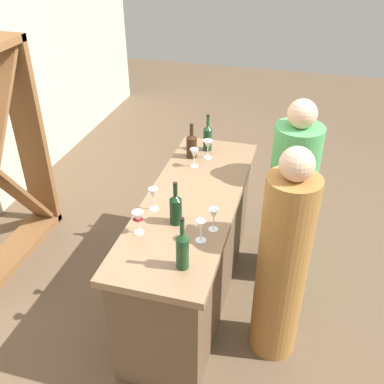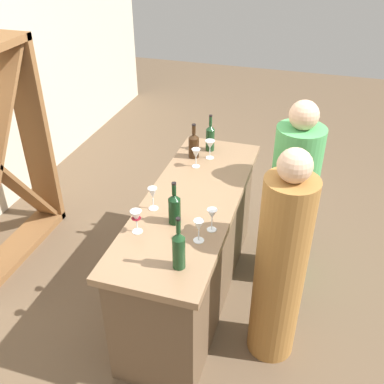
{
  "view_description": "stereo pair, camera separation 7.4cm",
  "coord_description": "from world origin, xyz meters",
  "px_view_note": "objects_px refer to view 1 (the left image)",
  "views": [
    {
      "loc": [
        -2.48,
        -0.68,
        2.61
      ],
      "look_at": [
        0.0,
        0.0,
        0.96
      ],
      "focal_mm": 41.7,
      "sensor_mm": 36.0,
      "label": 1
    },
    {
      "loc": [
        -2.46,
        -0.75,
        2.61
      ],
      "look_at": [
        0.0,
        0.0,
        0.96
      ],
      "focal_mm": 41.7,
      "sensor_mm": 36.0,
      "label": 2
    }
  ],
  "objects_px": {
    "wine_bottle_center_amber_brown": "(192,145)",
    "wine_glass_near_right": "(208,145)",
    "wine_bottle_second_left_dark_green": "(176,208)",
    "wine_glass_near_left": "(214,215)",
    "wine_bottle_leftmost_olive_green": "(182,249)",
    "person_left_guest": "(290,201)",
    "wine_glass_far_left": "(194,154)",
    "wine_glass_far_center": "(153,195)",
    "wine_bottle_second_right_olive_green": "(208,137)",
    "person_center_guest": "(282,266)",
    "wine_glass_near_center": "(201,227)",
    "wine_glass_far_right": "(138,218)"
  },
  "relations": [
    {
      "from": "wine_bottle_second_left_dark_green",
      "to": "wine_glass_near_center",
      "type": "distance_m",
      "value": 0.24
    },
    {
      "from": "wine_bottle_second_left_dark_green",
      "to": "wine_glass_near_right",
      "type": "xyz_separation_m",
      "value": [
        0.9,
        0.01,
        0.0
      ]
    },
    {
      "from": "wine_glass_far_left",
      "to": "wine_glass_near_right",
      "type": "bearing_deg",
      "value": -22.01
    },
    {
      "from": "wine_bottle_second_left_dark_green",
      "to": "person_left_guest",
      "type": "height_order",
      "value": "person_left_guest"
    },
    {
      "from": "wine_bottle_second_right_olive_green",
      "to": "person_center_guest",
      "type": "xyz_separation_m",
      "value": [
        -1.06,
        -0.74,
        -0.3
      ]
    },
    {
      "from": "wine_glass_near_left",
      "to": "wine_glass_near_center",
      "type": "distance_m",
      "value": 0.14
    },
    {
      "from": "wine_bottle_second_right_olive_green",
      "to": "wine_glass_near_right",
      "type": "bearing_deg",
      "value": -165.54
    },
    {
      "from": "wine_bottle_leftmost_olive_green",
      "to": "person_left_guest",
      "type": "height_order",
      "value": "person_left_guest"
    },
    {
      "from": "wine_bottle_leftmost_olive_green",
      "to": "wine_glass_far_left",
      "type": "bearing_deg",
      "value": 11.85
    },
    {
      "from": "wine_glass_near_center",
      "to": "wine_glass_far_left",
      "type": "height_order",
      "value": "same"
    },
    {
      "from": "wine_bottle_second_right_olive_green",
      "to": "person_center_guest",
      "type": "height_order",
      "value": "person_center_guest"
    },
    {
      "from": "wine_bottle_center_amber_brown",
      "to": "wine_glass_far_left",
      "type": "bearing_deg",
      "value": -157.24
    },
    {
      "from": "wine_glass_near_left",
      "to": "person_left_guest",
      "type": "xyz_separation_m",
      "value": [
        0.76,
        -0.43,
        -0.32
      ]
    },
    {
      "from": "wine_glass_near_right",
      "to": "wine_glass_far_left",
      "type": "relative_size",
      "value": 1.02
    },
    {
      "from": "wine_bottle_leftmost_olive_green",
      "to": "wine_glass_near_left",
      "type": "bearing_deg",
      "value": -13.11
    },
    {
      "from": "person_left_guest",
      "to": "person_center_guest",
      "type": "distance_m",
      "value": 0.78
    },
    {
      "from": "person_center_guest",
      "to": "wine_bottle_second_right_olive_green",
      "type": "bearing_deg",
      "value": -38.01
    },
    {
      "from": "wine_bottle_second_left_dark_green",
      "to": "wine_glass_near_left",
      "type": "relative_size",
      "value": 1.93
    },
    {
      "from": "wine_glass_far_left",
      "to": "wine_bottle_center_amber_brown",
      "type": "bearing_deg",
      "value": 22.76
    },
    {
      "from": "wine_bottle_center_amber_brown",
      "to": "wine_glass_far_left",
      "type": "height_order",
      "value": "wine_bottle_center_amber_brown"
    },
    {
      "from": "wine_bottle_second_right_olive_green",
      "to": "wine_glass_far_right",
      "type": "relative_size",
      "value": 1.98
    },
    {
      "from": "wine_bottle_second_left_dark_green",
      "to": "wine_glass_near_left",
      "type": "bearing_deg",
      "value": -91.68
    },
    {
      "from": "wine_bottle_second_right_olive_green",
      "to": "wine_glass_near_center",
      "type": "relative_size",
      "value": 2.06
    },
    {
      "from": "wine_glass_far_right",
      "to": "wine_glass_near_left",
      "type": "bearing_deg",
      "value": -70.72
    },
    {
      "from": "wine_bottle_center_amber_brown",
      "to": "wine_glass_near_right",
      "type": "height_order",
      "value": "wine_bottle_center_amber_brown"
    },
    {
      "from": "wine_glass_far_left",
      "to": "person_left_guest",
      "type": "bearing_deg",
      "value": -88.33
    },
    {
      "from": "wine_bottle_second_left_dark_green",
      "to": "wine_bottle_second_right_olive_green",
      "type": "relative_size",
      "value": 0.96
    },
    {
      "from": "wine_bottle_second_left_dark_green",
      "to": "wine_glass_far_right",
      "type": "xyz_separation_m",
      "value": [
        -0.16,
        0.19,
        -0.0
      ]
    },
    {
      "from": "wine_bottle_leftmost_olive_green",
      "to": "wine_glass_far_left",
      "type": "distance_m",
      "value": 1.15
    },
    {
      "from": "wine_glass_near_right",
      "to": "wine_glass_far_center",
      "type": "relative_size",
      "value": 0.95
    },
    {
      "from": "wine_glass_near_right",
      "to": "person_left_guest",
      "type": "bearing_deg",
      "value": -101.75
    },
    {
      "from": "wine_bottle_second_right_olive_green",
      "to": "wine_bottle_leftmost_olive_green",
      "type": "bearing_deg",
      "value": -171.86
    },
    {
      "from": "wine_glass_far_center",
      "to": "wine_glass_far_right",
      "type": "height_order",
      "value": "wine_glass_far_center"
    },
    {
      "from": "wine_bottle_center_amber_brown",
      "to": "wine_bottle_leftmost_olive_green",
      "type": "bearing_deg",
      "value": -166.83
    },
    {
      "from": "wine_glass_far_right",
      "to": "wine_glass_near_right",
      "type": "bearing_deg",
      "value": -9.62
    },
    {
      "from": "wine_glass_near_center",
      "to": "wine_glass_far_left",
      "type": "xyz_separation_m",
      "value": [
        0.87,
        0.28,
        0.0
      ]
    },
    {
      "from": "person_center_guest",
      "to": "wine_bottle_center_amber_brown",
      "type": "bearing_deg",
      "value": -30.29
    },
    {
      "from": "wine_glass_near_center",
      "to": "wine_glass_far_right",
      "type": "bearing_deg",
      "value": 93.87
    },
    {
      "from": "wine_glass_far_right",
      "to": "person_center_guest",
      "type": "xyz_separation_m",
      "value": [
        0.14,
        -0.89,
        -0.3
      ]
    },
    {
      "from": "wine_glass_near_center",
      "to": "wine_bottle_center_amber_brown",
      "type": "bearing_deg",
      "value": 18.37
    },
    {
      "from": "wine_bottle_center_amber_brown",
      "to": "person_center_guest",
      "type": "bearing_deg",
      "value": -137.33
    },
    {
      "from": "wine_bottle_second_right_olive_green",
      "to": "wine_glass_far_right",
      "type": "xyz_separation_m",
      "value": [
        -1.2,
        0.14,
        -0.01
      ]
    },
    {
      "from": "wine_bottle_leftmost_olive_green",
      "to": "wine_glass_near_right",
      "type": "relative_size",
      "value": 2.19
    },
    {
      "from": "wine_bottle_leftmost_olive_green",
      "to": "person_left_guest",
      "type": "relative_size",
      "value": 0.22
    },
    {
      "from": "wine_glass_far_center",
      "to": "wine_glass_far_right",
      "type": "distance_m",
      "value": 0.26
    },
    {
      "from": "wine_bottle_leftmost_olive_green",
      "to": "person_center_guest",
      "type": "distance_m",
      "value": 0.72
    },
    {
      "from": "wine_bottle_second_left_dark_green",
      "to": "person_center_guest",
      "type": "xyz_separation_m",
      "value": [
        -0.02,
        -0.69,
        -0.3
      ]
    },
    {
      "from": "person_center_guest",
      "to": "wine_glass_near_left",
      "type": "bearing_deg",
      "value": 15.02
    },
    {
      "from": "wine_bottle_second_right_olive_green",
      "to": "wine_glass_near_right",
      "type": "xyz_separation_m",
      "value": [
        -0.14,
        -0.03,
        -0.0
      ]
    },
    {
      "from": "wine_bottle_second_left_dark_green",
      "to": "wine_glass_far_center",
      "type": "bearing_deg",
      "value": 60.84
    }
  ]
}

